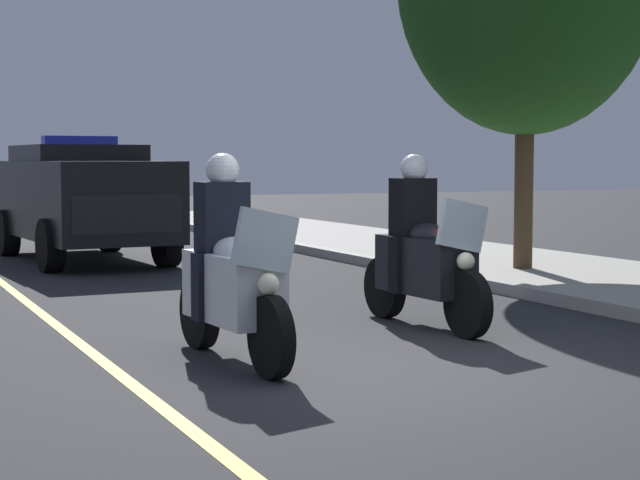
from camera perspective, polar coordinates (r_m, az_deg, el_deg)
The scene contains 5 objects.
ground_plane at distance 8.53m, azimuth 5.41°, elevation -6.95°, with size 80.00×80.00×0.00m, color #28282B.
lane_stripe_center at distance 7.71m, azimuth -9.27°, elevation -8.18°, with size 48.00×0.12×0.01m, color #E0D14C.
police_motorcycle_lead_left at distance 8.77m, azimuth -4.75°, elevation -2.02°, with size 2.14×0.61×1.72m.
police_motorcycle_lead_right at distance 10.61m, azimuth 5.53°, elevation -0.92°, with size 2.14×0.61×1.72m.
police_suv at distance 17.92m, azimuth -12.60°, elevation 2.30°, with size 5.01×2.31×2.05m.
Camera 1 is at (7.28, -4.12, 1.67)m, focal length 59.90 mm.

